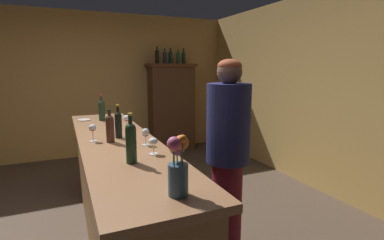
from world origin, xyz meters
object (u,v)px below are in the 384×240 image
(display_cabinet, at_px, (172,106))
(wine_glass_front, at_px, (127,119))
(wine_bottle_riesling, at_px, (131,141))
(display_bottle_right, at_px, (184,57))
(wine_bottle_pinot, at_px, (118,123))
(bar_counter, at_px, (119,190))
(display_bottle_midright, at_px, (178,57))
(bartender, at_px, (228,151))
(cheese_plate, at_px, (84,120))
(wine_glass_rear, at_px, (146,133))
(display_bottle_left, at_px, (157,56))
(wine_glass_spare, at_px, (92,129))
(wine_bottle_malbec, at_px, (102,109))
(display_bottle_center, at_px, (171,57))
(wine_glass_mid, at_px, (153,142))
(wine_bottle_rose, at_px, (110,127))
(flower_arrangement, at_px, (178,164))
(display_bottle_midleft, at_px, (165,57))

(display_cabinet, bearing_deg, wine_glass_front, -119.80)
(wine_bottle_riesling, relative_size, display_bottle_right, 1.18)
(wine_bottle_pinot, bearing_deg, bar_counter, -117.36)
(wine_bottle_riesling, relative_size, display_bottle_midright, 1.26)
(bartender, bearing_deg, cheese_plate, -51.57)
(wine_glass_rear, bearing_deg, display_bottle_left, 70.92)
(display_cabinet, xyz_separation_m, wine_glass_front, (-1.35, -2.35, 0.22))
(wine_glass_front, relative_size, wine_glass_spare, 0.98)
(wine_bottle_malbec, bearing_deg, display_bottle_center, 48.74)
(display_cabinet, height_order, wine_glass_mid, display_cabinet)
(wine_glass_spare, relative_size, display_bottle_left, 0.48)
(bar_counter, xyz_separation_m, wine_glass_spare, (-0.21, 0.01, 0.60))
(wine_bottle_riesling, bearing_deg, display_bottle_midright, 64.04)
(display_cabinet, bearing_deg, bartender, -101.84)
(wine_bottle_rose, bearing_deg, bar_counter, 50.65)
(wine_bottle_rose, relative_size, display_bottle_midright, 1.06)
(wine_glass_front, xyz_separation_m, cheese_plate, (-0.38, 0.72, -0.10))
(display_bottle_right, bearing_deg, wine_glass_spare, -125.87)
(wine_glass_rear, height_order, flower_arrangement, flower_arrangement)
(wine_bottle_malbec, bearing_deg, display_bottle_left, 54.13)
(display_cabinet, relative_size, display_bottle_center, 5.86)
(wine_bottle_pinot, bearing_deg, wine_glass_mid, -77.08)
(wine_glass_spare, bearing_deg, wine_bottle_pinot, 9.75)
(display_bottle_midright, height_order, bartender, display_bottle_midright)
(display_cabinet, bearing_deg, display_bottle_midright, 0.00)
(display_bottle_right, bearing_deg, wine_glass_mid, -115.74)
(display_bottle_center, bearing_deg, bar_counter, -118.70)
(wine_bottle_pinot, distance_m, wine_bottle_riesling, 0.77)
(bar_counter, relative_size, display_bottle_right, 10.55)
(wine_glass_spare, distance_m, display_bottle_center, 3.33)
(display_cabinet, height_order, display_bottle_center, display_bottle_center)
(wine_glass_front, distance_m, wine_glass_rear, 0.71)
(wine_bottle_riesling, distance_m, bartender, 0.88)
(display_cabinet, relative_size, wine_glass_rear, 11.92)
(bar_counter, bearing_deg, display_bottle_midleft, 63.17)
(display_bottle_left, bearing_deg, wine_bottle_pinot, -114.23)
(display_cabinet, height_order, wine_bottle_rose, display_cabinet)
(display_cabinet, xyz_separation_m, display_bottle_midright, (0.15, 0.00, 0.94))
(wine_bottle_malbec, relative_size, display_bottle_midright, 1.15)
(bar_counter, height_order, wine_bottle_riesling, wine_bottle_riesling)
(wine_glass_spare, relative_size, cheese_plate, 1.00)
(wine_bottle_malbec, bearing_deg, wine_bottle_pinot, -88.42)
(display_bottle_right, bearing_deg, wine_bottle_pinot, -122.92)
(display_cabinet, distance_m, display_bottle_left, 1.00)
(wine_glass_rear, relative_size, bartender, 0.08)
(wine_glass_mid, relative_size, display_bottle_midleft, 0.45)
(display_bottle_center, bearing_deg, wine_bottle_riesling, -113.82)
(flower_arrangement, relative_size, cheese_plate, 2.13)
(display_bottle_midright, bearing_deg, wine_glass_mid, -114.18)
(display_bottle_left, xyz_separation_m, display_bottle_right, (0.54, -0.00, -0.01))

